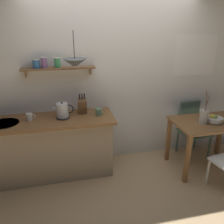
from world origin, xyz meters
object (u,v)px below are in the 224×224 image
(fruit_bowl, at_px, (215,119))
(twig_vase, at_px, (204,117))
(dining_table, at_px, (208,129))
(pendant_lamp, at_px, (75,63))
(knife_block, at_px, (82,106))
(electric_kettle, at_px, (63,111))
(dining_chair_far, at_px, (192,126))
(coffee_mug_by_sink, at_px, (29,117))
(coffee_mug_spare, at_px, (99,112))

(fruit_bowl, distance_m, twig_vase, 0.19)
(dining_table, distance_m, pendant_lamp, 2.17)
(twig_vase, height_order, pendant_lamp, pendant_lamp)
(knife_block, bearing_deg, electric_kettle, -156.87)
(twig_vase, bearing_deg, knife_block, 165.38)
(dining_chair_far, xyz_separation_m, pendant_lamp, (-1.92, -0.26, 1.17))
(fruit_bowl, bearing_deg, coffee_mug_by_sink, 172.60)
(pendant_lamp, bearing_deg, coffee_mug_by_sink, 166.90)
(twig_vase, bearing_deg, pendant_lamp, 174.03)
(dining_table, relative_size, dining_chair_far, 1.15)
(electric_kettle, distance_m, pendant_lamp, 0.71)
(knife_block, relative_size, coffee_mug_by_sink, 2.52)
(fruit_bowl, distance_m, pendant_lamp, 2.15)
(electric_kettle, height_order, pendant_lamp, pendant_lamp)
(dining_table, height_order, pendant_lamp, pendant_lamp)
(fruit_bowl, bearing_deg, electric_kettle, 171.40)
(dining_chair_far, bearing_deg, fruit_bowl, -83.33)
(fruit_bowl, bearing_deg, dining_chair_far, 96.67)
(knife_block, xyz_separation_m, coffee_mug_spare, (0.22, -0.11, -0.07))
(dining_chair_far, xyz_separation_m, coffee_mug_by_sink, (-2.56, -0.12, 0.45))
(dining_chair_far, bearing_deg, pendant_lamp, -172.17)
(dining_table, relative_size, knife_block, 3.43)
(coffee_mug_spare, xyz_separation_m, pendant_lamp, (-0.31, -0.14, 0.72))
(electric_kettle, relative_size, coffee_mug_by_sink, 2.23)
(dining_chair_far, xyz_separation_m, coffee_mug_spare, (-1.61, -0.12, 0.45))
(dining_chair_far, relative_size, twig_vase, 1.85)
(dining_chair_far, distance_m, knife_block, 1.90)
(dining_table, height_order, coffee_mug_by_sink, coffee_mug_by_sink)
(dining_chair_far, bearing_deg, twig_vase, -106.12)
(coffee_mug_by_sink, xyz_separation_m, coffee_mug_spare, (0.95, -0.01, -0.00))
(dining_chair_far, relative_size, coffee_mug_spare, 6.86)
(fruit_bowl, height_order, coffee_mug_spare, coffee_mug_spare)
(knife_block, distance_m, pendant_lamp, 0.71)
(dining_chair_far, distance_m, coffee_mug_spare, 1.68)
(dining_chair_far, bearing_deg, dining_table, -91.04)
(dining_table, distance_m, electric_kettle, 2.16)
(fruit_bowl, bearing_deg, pendant_lamp, 174.48)
(fruit_bowl, relative_size, twig_vase, 0.47)
(pendant_lamp, bearing_deg, dining_chair_far, 7.83)
(knife_block, xyz_separation_m, pendant_lamp, (-0.09, -0.26, 0.65))
(pendant_lamp, bearing_deg, fruit_bowl, -5.52)
(fruit_bowl, distance_m, knife_block, 1.95)
(coffee_mug_spare, relative_size, pendant_lamp, 0.31)
(twig_vase, distance_m, knife_block, 1.76)
(coffee_mug_by_sink, xyz_separation_m, pendant_lamp, (0.64, -0.15, 0.72))
(knife_block, distance_m, coffee_mug_spare, 0.26)
(twig_vase, xyz_separation_m, coffee_mug_spare, (-1.48, 0.33, 0.08))
(twig_vase, xyz_separation_m, electric_kettle, (-1.98, 0.32, 0.13))
(electric_kettle, bearing_deg, dining_table, -8.01)
(dining_chair_far, height_order, twig_vase, twig_vase)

